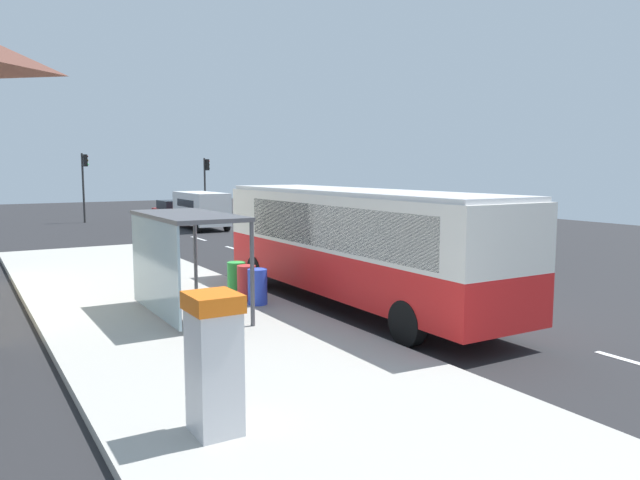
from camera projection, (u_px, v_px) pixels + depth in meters
The scene contains 19 objects.
ground_plane at pixel (230, 250), 28.56m from camera, with size 56.00×92.00×0.04m, color #262628.
sidewalk_platform at pixel (178, 318), 15.06m from camera, with size 6.20×30.00×0.18m, color #ADAAA3.
lane_stripe_seg_1 at pixel (462, 313), 15.92m from camera, with size 0.16×2.20×0.01m, color silver.
lane_stripe_seg_2 at pixel (355, 283), 20.18m from camera, with size 0.16×2.20×0.01m, color silver.
lane_stripe_seg_3 at pixel (284, 263), 24.43m from camera, with size 0.16×2.20×0.01m, color silver.
lane_stripe_seg_4 at pixel (235, 249), 28.69m from camera, with size 0.16×2.20×0.01m, color silver.
lane_stripe_seg_5 at pixel (199, 239), 32.94m from camera, with size 0.16×2.20×0.01m, color silver.
lane_stripe_seg_6 at pixel (170, 231), 37.20m from camera, with size 0.16×2.20×0.01m, color silver.
lane_stripe_seg_7 at pixel (148, 224), 41.46m from camera, with size 0.16×2.20×0.01m, color silver.
bus at pixel (354, 240), 16.55m from camera, with size 2.59×11.02×3.21m.
white_van at pixel (201, 208), 37.95m from camera, with size 2.07×5.22×2.30m.
sedan_near at pixel (173, 211), 43.18m from camera, with size 1.87×4.42×1.52m.
ticket_machine at pixel (214, 362), 8.25m from camera, with size 0.66×0.76×1.94m.
recycling_bin_blue at pixel (258, 287), 16.17m from camera, with size 0.52×0.52×0.95m, color blue.
recycling_bin_red at pixel (247, 283), 16.76m from camera, with size 0.52×0.52×0.95m, color red.
recycling_bin_green at pixel (237, 279), 17.36m from camera, with size 0.52×0.52×0.95m, color green.
traffic_light_near_side at pixel (206, 178), 46.13m from camera, with size 0.49×0.28×4.55m.
traffic_light_far_side at pixel (84, 176), 42.39m from camera, with size 0.49×0.28×4.83m.
bus_shelter at pixel (175, 238), 14.80m from camera, with size 1.80×4.00×2.50m.
Camera 1 is at (-10.97, -12.44, 3.78)m, focal length 34.20 mm.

